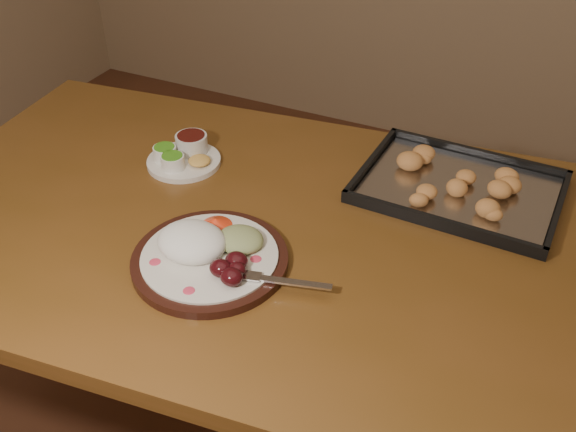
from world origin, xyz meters
The scene contains 4 objects.
dining_table centered at (-0.08, 0.20, 0.65)m, with size 1.59×1.06×0.75m.
dinner_plate centered at (-0.10, 0.06, 0.77)m, with size 0.39×0.29×0.07m.
condiment_saucer centered at (-0.33, 0.33, 0.77)m, with size 0.17×0.17×0.06m.
baking_tray centered at (0.27, 0.49, 0.76)m, with size 0.43×0.32×0.04m.
Camera 1 is at (0.43, -0.70, 1.54)m, focal length 40.00 mm.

